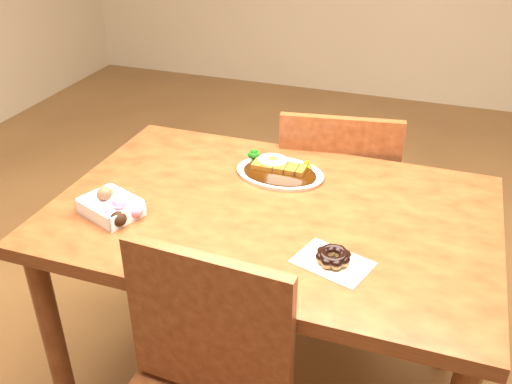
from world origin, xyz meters
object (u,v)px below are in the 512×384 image
(katsu_curry_plate, at_px, (279,170))
(table, at_px, (272,238))
(pon_de_ring, at_px, (333,257))
(chair_far, at_px, (336,203))
(donut_box, at_px, (111,206))

(katsu_curry_plate, bearing_deg, table, -77.44)
(table, relative_size, katsu_curry_plate, 4.30)
(pon_de_ring, bearing_deg, chair_far, 100.34)
(pon_de_ring, bearing_deg, table, 138.65)
(chair_far, xyz_separation_m, pon_de_ring, (0.13, -0.72, 0.29))
(chair_far, bearing_deg, table, 72.60)
(chair_far, height_order, katsu_curry_plate, chair_far)
(table, xyz_separation_m, donut_box, (-0.40, -0.17, 0.12))
(katsu_curry_plate, bearing_deg, chair_far, 70.15)
(donut_box, bearing_deg, chair_far, 55.51)
(donut_box, relative_size, pon_de_ring, 0.95)
(donut_box, bearing_deg, table, 22.60)
(chair_far, xyz_separation_m, katsu_curry_plate, (-0.12, -0.34, 0.29))
(table, distance_m, chair_far, 0.57)
(table, bearing_deg, pon_de_ring, -41.35)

